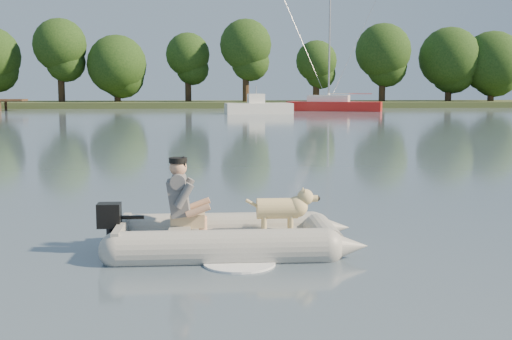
{
  "coord_description": "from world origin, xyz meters",
  "views": [
    {
      "loc": [
        -0.83,
        -8.2,
        2.06
      ],
      "look_at": [
        0.01,
        1.98,
        0.75
      ],
      "focal_mm": 45.0,
      "sensor_mm": 36.0,
      "label": 1
    }
  ],
  "objects": [
    {
      "name": "motorboat",
      "position": [
        3.59,
        43.05,
        1.06
      ],
      "size": [
        5.68,
        2.63,
        2.33
      ],
      "primitive_type": null,
      "rotation": [
        0.0,
        0.0,
        0.09
      ],
      "color": "white",
      "rests_on": "water"
    },
    {
      "name": "dinghy",
      "position": [
        -0.49,
        -0.19,
        0.54
      ],
      "size": [
        4.1,
        2.53,
        1.28
      ],
      "primitive_type": null,
      "rotation": [
        0.0,
        0.0,
        -0.01
      ],
      "color": "gray",
      "rests_on": "water"
    },
    {
      "name": "outboard_motor",
      "position": [
        -2.02,
        -0.18,
        0.29
      ],
      "size": [
        0.38,
        0.27,
        0.72
      ],
      "primitive_type": null,
      "rotation": [
        0.0,
        0.0,
        -0.01
      ],
      "color": "black",
      "rests_on": "dinghy"
    },
    {
      "name": "shore_bank",
      "position": [
        0.0,
        62.0,
        0.25
      ],
      "size": [
        160.0,
        12.0,
        0.7
      ],
      "primitive_type": "cube",
      "color": "#47512D",
      "rests_on": "water"
    },
    {
      "name": "dog",
      "position": [
        0.11,
        -0.15,
        0.48
      ],
      "size": [
        0.86,
        0.31,
        0.57
      ],
      "primitive_type": null,
      "rotation": [
        0.0,
        0.0,
        -0.01
      ],
      "color": "tan",
      "rests_on": "dinghy"
    },
    {
      "name": "water",
      "position": [
        0.0,
        0.0,
        0.0
      ],
      "size": [
        160.0,
        160.0,
        0.0
      ],
      "primitive_type": "plane",
      "color": "slate",
      "rests_on": "ground"
    },
    {
      "name": "sailboat",
      "position": [
        10.81,
        48.76,
        0.5
      ],
      "size": [
        8.67,
        5.08,
        11.43
      ],
      "rotation": [
        0.0,
        0.0,
        -0.33
      ],
      "color": "red",
      "rests_on": "water"
    },
    {
      "name": "man",
      "position": [
        -1.13,
        -0.14,
        0.71
      ],
      "size": [
        0.67,
        0.58,
        0.99
      ],
      "primitive_type": null,
      "rotation": [
        0.0,
        0.0,
        -0.01
      ],
      "color": "#5C5C60",
      "rests_on": "dinghy"
    },
    {
      "name": "treeline",
      "position": [
        1.46,
        61.1,
        5.39
      ],
      "size": [
        75.85,
        7.35,
        9.27
      ],
      "color": "#332316",
      "rests_on": "shore_bank"
    }
  ]
}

